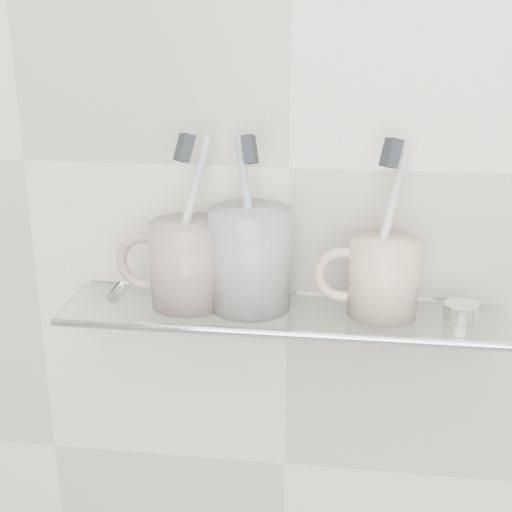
% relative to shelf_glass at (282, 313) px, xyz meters
% --- Properties ---
extents(wall_back, '(2.50, 0.00, 2.50)m').
position_rel_shelf_glass_xyz_m(wall_back, '(0.00, 0.06, 0.15)').
color(wall_back, silver).
rests_on(wall_back, ground).
extents(shelf_glass, '(0.50, 0.12, 0.01)m').
position_rel_shelf_glass_xyz_m(shelf_glass, '(0.00, 0.00, 0.00)').
color(shelf_glass, silver).
rests_on(shelf_glass, wall_back).
extents(shelf_rail, '(0.50, 0.01, 0.01)m').
position_rel_shelf_glass_xyz_m(shelf_rail, '(0.00, -0.06, 0.00)').
color(shelf_rail, silver).
rests_on(shelf_rail, shelf_glass).
extents(bracket_left, '(0.02, 0.03, 0.02)m').
position_rel_shelf_glass_xyz_m(bracket_left, '(-0.21, 0.05, -0.01)').
color(bracket_left, silver).
rests_on(bracket_left, wall_back).
extents(bracket_right, '(0.02, 0.03, 0.02)m').
position_rel_shelf_glass_xyz_m(bracket_right, '(0.21, 0.05, -0.01)').
color(bracket_right, silver).
rests_on(bracket_right, wall_back).
extents(mug_left, '(0.10, 0.10, 0.10)m').
position_rel_shelf_glass_xyz_m(mug_left, '(-0.11, 0.00, 0.05)').
color(mug_left, silver).
rests_on(mug_left, shelf_glass).
extents(mug_left_handle, '(0.07, 0.01, 0.07)m').
position_rel_shelf_glass_xyz_m(mug_left_handle, '(-0.16, 0.00, 0.05)').
color(mug_left_handle, silver).
rests_on(mug_left_handle, mug_left).
extents(toothbrush_left, '(0.05, 0.07, 0.18)m').
position_rel_shelf_glass_xyz_m(toothbrush_left, '(-0.11, 0.00, 0.10)').
color(toothbrush_left, silver).
rests_on(toothbrush_left, mug_left).
extents(bristles_left, '(0.03, 0.03, 0.04)m').
position_rel_shelf_glass_xyz_m(bristles_left, '(-0.11, 0.00, 0.19)').
color(bristles_left, '#24292E').
rests_on(bristles_left, toothbrush_left).
extents(mug_center, '(0.10, 0.10, 0.11)m').
position_rel_shelf_glass_xyz_m(mug_center, '(-0.04, 0.00, 0.06)').
color(mug_center, silver).
rests_on(mug_center, shelf_glass).
extents(mug_center_handle, '(0.08, 0.01, 0.08)m').
position_rel_shelf_glass_xyz_m(mug_center_handle, '(-0.09, 0.00, 0.06)').
color(mug_center_handle, silver).
rests_on(mug_center_handle, mug_center).
extents(toothbrush_center, '(0.04, 0.06, 0.19)m').
position_rel_shelf_glass_xyz_m(toothbrush_center, '(-0.04, 0.00, 0.10)').
color(toothbrush_center, '#99A3BA').
rests_on(toothbrush_center, mug_center).
extents(bristles_center, '(0.02, 0.03, 0.04)m').
position_rel_shelf_glass_xyz_m(bristles_center, '(-0.04, 0.00, 0.19)').
color(bristles_center, '#24292E').
rests_on(bristles_center, toothbrush_center).
extents(mug_right, '(0.10, 0.10, 0.09)m').
position_rel_shelf_glass_xyz_m(mug_right, '(0.11, 0.00, 0.05)').
color(mug_right, beige).
rests_on(mug_right, shelf_glass).
extents(mug_right_handle, '(0.06, 0.01, 0.06)m').
position_rel_shelf_glass_xyz_m(mug_right_handle, '(0.07, 0.00, 0.05)').
color(mug_right_handle, beige).
rests_on(mug_right_handle, mug_right).
extents(toothbrush_right, '(0.05, 0.06, 0.18)m').
position_rel_shelf_glass_xyz_m(toothbrush_right, '(0.11, 0.00, 0.10)').
color(toothbrush_right, silver).
rests_on(toothbrush_right, mug_right).
extents(bristles_right, '(0.02, 0.03, 0.04)m').
position_rel_shelf_glass_xyz_m(bristles_right, '(0.11, 0.00, 0.19)').
color(bristles_right, '#24292E').
rests_on(bristles_right, toothbrush_right).
extents(chrome_cap, '(0.04, 0.04, 0.02)m').
position_rel_shelf_glass_xyz_m(chrome_cap, '(0.20, 0.00, 0.01)').
color(chrome_cap, silver).
rests_on(chrome_cap, shelf_glass).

